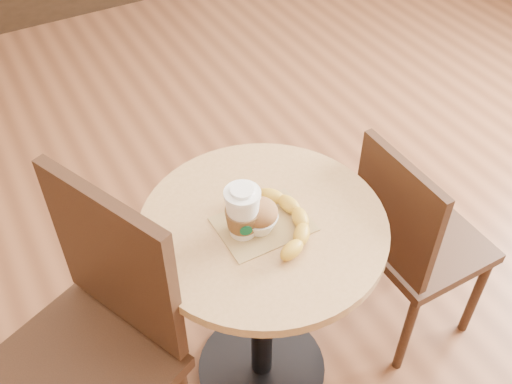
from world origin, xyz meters
TOP-DOWN VIEW (x-y plane):
  - cafe_table at (0.04, 0.04)m, footprint 0.66×0.66m
  - chair_left at (-0.46, 0.04)m, footprint 0.58×0.58m
  - chair_right at (0.56, -0.02)m, footprint 0.37×0.37m
  - kraft_bag at (0.04, 0.04)m, footprint 0.24×0.18m
  - coffee_cup at (-0.02, 0.04)m, footprint 0.09×0.10m
  - muffin at (0.02, 0.03)m, footprint 0.10×0.10m
  - banana at (0.09, 0.02)m, footprint 0.18×0.32m

SIDE VIEW (x-z plane):
  - chair_right at x=0.56m, z-range 0.04..0.87m
  - cafe_table at x=0.04m, z-range 0.14..0.89m
  - chair_left at x=-0.46m, z-range 0.05..1.04m
  - kraft_bag at x=0.04m, z-range 0.75..0.75m
  - banana at x=0.09m, z-range 0.75..0.79m
  - muffin at x=0.02m, z-range 0.75..0.84m
  - coffee_cup at x=-0.02m, z-range 0.74..0.90m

